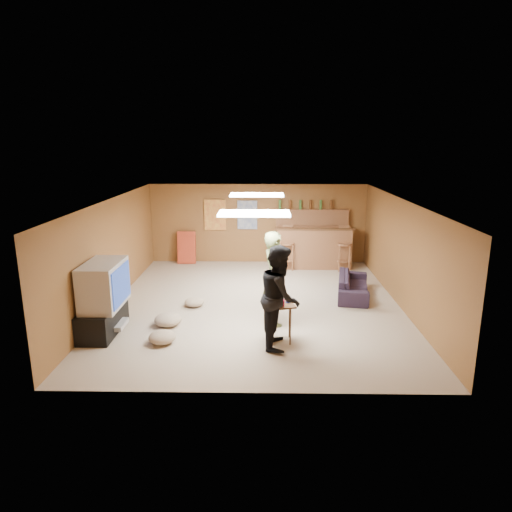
{
  "coord_description": "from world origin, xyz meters",
  "views": [
    {
      "loc": [
        0.17,
        -9.09,
        3.36
      ],
      "look_at": [
        0.0,
        0.2,
        1.0
      ],
      "focal_mm": 32.0,
      "sensor_mm": 36.0,
      "label": 1
    }
  ],
  "objects_px": {
    "bar_counter": "(313,247)",
    "person_olive": "(274,278)",
    "sofa": "(353,285)",
    "person_black": "(280,296)",
    "tray_table": "(278,323)",
    "tv_body": "(104,285)"
  },
  "relations": [
    {
      "from": "person_black",
      "to": "tray_table",
      "type": "bearing_deg",
      "value": 10.81
    },
    {
      "from": "bar_counter",
      "to": "sofa",
      "type": "height_order",
      "value": "bar_counter"
    },
    {
      "from": "bar_counter",
      "to": "sofa",
      "type": "xyz_separation_m",
      "value": [
        0.66,
        -2.36,
        -0.31
      ]
    },
    {
      "from": "sofa",
      "to": "person_olive",
      "type": "bearing_deg",
      "value": 142.26
    },
    {
      "from": "tv_body",
      "to": "tray_table",
      "type": "relative_size",
      "value": 1.64
    },
    {
      "from": "tv_body",
      "to": "bar_counter",
      "type": "distance_m",
      "value": 6.09
    },
    {
      "from": "sofa",
      "to": "tray_table",
      "type": "bearing_deg",
      "value": 154.28
    },
    {
      "from": "tv_body",
      "to": "sofa",
      "type": "distance_m",
      "value": 5.28
    },
    {
      "from": "tv_body",
      "to": "tray_table",
      "type": "height_order",
      "value": "tv_body"
    },
    {
      "from": "tv_body",
      "to": "sofa",
      "type": "height_order",
      "value": "tv_body"
    },
    {
      "from": "bar_counter",
      "to": "person_olive",
      "type": "xyz_separation_m",
      "value": [
        -1.15,
        -3.99,
        0.34
      ]
    },
    {
      "from": "tv_body",
      "to": "bar_counter",
      "type": "height_order",
      "value": "tv_body"
    },
    {
      "from": "person_black",
      "to": "sofa",
      "type": "distance_m",
      "value": 3.15
    },
    {
      "from": "person_black",
      "to": "person_olive",
      "type": "bearing_deg",
      "value": 8.84
    },
    {
      "from": "person_olive",
      "to": "person_black",
      "type": "height_order",
      "value": "person_olive"
    },
    {
      "from": "person_black",
      "to": "tray_table",
      "type": "relative_size",
      "value": 2.57
    },
    {
      "from": "person_olive",
      "to": "tv_body",
      "type": "bearing_deg",
      "value": 81.26
    },
    {
      "from": "bar_counter",
      "to": "sofa",
      "type": "distance_m",
      "value": 2.47
    },
    {
      "from": "bar_counter",
      "to": "tray_table",
      "type": "height_order",
      "value": "bar_counter"
    },
    {
      "from": "person_olive",
      "to": "person_black",
      "type": "bearing_deg",
      "value": 167.42
    },
    {
      "from": "person_black",
      "to": "sofa",
      "type": "relative_size",
      "value": 1.05
    },
    {
      "from": "tv_body",
      "to": "person_olive",
      "type": "relative_size",
      "value": 0.62
    }
  ]
}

